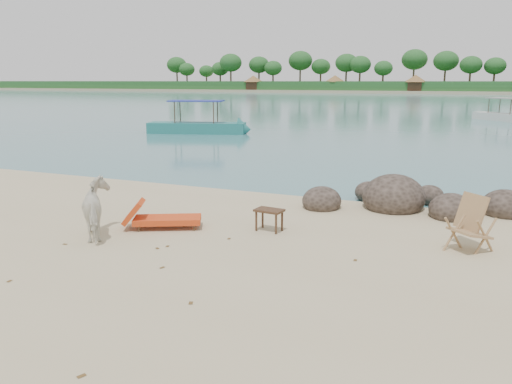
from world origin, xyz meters
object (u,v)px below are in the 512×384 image
at_px(boulders, 416,202).
at_px(boat_near, 196,106).
at_px(cow, 99,210).
at_px(lounge_chair, 167,217).
at_px(side_table, 269,222).
at_px(deck_chair, 470,226).

height_order(boulders, boat_near, boat_near).
distance_m(cow, lounge_chair, 1.48).
relative_size(boulders, lounge_chair, 3.43).
xyz_separation_m(boulders, side_table, (-2.75, -3.16, 0.02)).
bearing_deg(deck_chair, boat_near, 175.82).
relative_size(side_table, boat_near, 0.09).
bearing_deg(boat_near, boulders, -61.90).
bearing_deg(side_table, boat_near, 130.07).
bearing_deg(side_table, cow, -144.43).
height_order(boulders, lounge_chair, boulders).
height_order(cow, lounge_chair, cow).
height_order(boulders, cow, cow).
relative_size(side_table, lounge_chair, 0.33).
height_order(deck_chair, boat_near, boat_near).
bearing_deg(deck_chair, side_table, -132.23).
bearing_deg(lounge_chair, deck_chair, -17.96).
bearing_deg(boulders, boat_near, 134.50).
bearing_deg(lounge_chair, cow, -158.69).
distance_m(side_table, lounge_chair, 2.25).
distance_m(deck_chair, boat_near, 24.08).
relative_size(lounge_chair, boat_near, 0.26).
xyz_separation_m(boulders, boat_near, (-14.78, 15.04, 1.46)).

